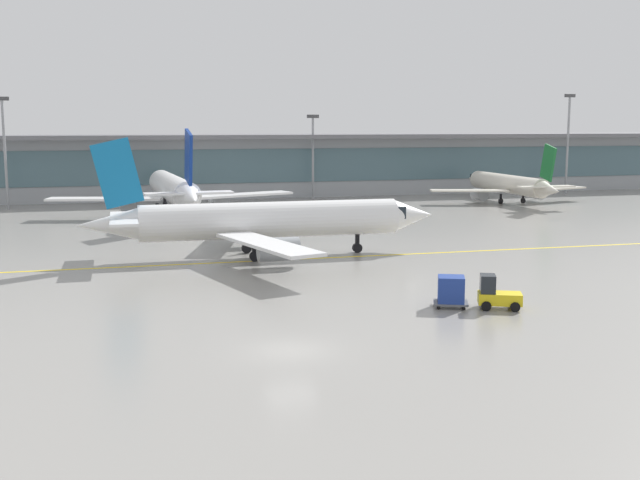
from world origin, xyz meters
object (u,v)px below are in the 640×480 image
object	(u,v)px
gate_airplane_1	(173,189)
apron_light_mast_3	(568,140)
apron_light_mast_2	(313,152)
cargo_dolly_lead	(451,291)
gate_airplane_2	(508,184)
taxiing_regional_jet	(266,221)
apron_light_mast_1	(5,148)
baggage_tug	(496,294)

from	to	relation	value
gate_airplane_1	apron_light_mast_3	bearing A→B (deg)	-81.72
gate_airplane_1	apron_light_mast_2	bearing A→B (deg)	-57.02
gate_airplane_1	cargo_dolly_lead	world-z (taller)	gate_airplane_1
apron_light_mast_3	gate_airplane_2	bearing A→B (deg)	-148.06
apron_light_mast_2	gate_airplane_1	bearing A→B (deg)	-143.63
taxiing_regional_jet	apron_light_mast_2	size ratio (longest dim) A/B	2.44
gate_airplane_1	apron_light_mast_2	size ratio (longest dim) A/B	2.58
apron_light_mast_1	gate_airplane_1	bearing A→B (deg)	-32.33
baggage_tug	cargo_dolly_lead	xyz separation A→B (m)	(-2.51, 1.06, 0.16)
apron_light_mast_2	apron_light_mast_1	bearing A→B (deg)	-175.84
taxiing_regional_jet	apron_light_mast_1	bearing A→B (deg)	120.34
cargo_dolly_lead	apron_light_mast_2	xyz separation A→B (m)	(9.32, 69.45, 5.90)
cargo_dolly_lead	apron_light_mast_3	bearing A→B (deg)	75.45
gate_airplane_2	baggage_tug	bearing A→B (deg)	151.00
apron_light_mast_3	apron_light_mast_1	bearing A→B (deg)	179.98
apron_light_mast_2	cargo_dolly_lead	bearing A→B (deg)	-97.64
apron_light_mast_1	apron_light_mast_3	distance (m)	84.01
gate_airplane_2	apron_light_mast_1	world-z (taller)	apron_light_mast_1
gate_airplane_2	taxiing_regional_jet	world-z (taller)	taxiing_regional_jet
taxiing_regional_jet	baggage_tug	world-z (taller)	taxiing_regional_jet
taxiing_regional_jet	apron_light_mast_3	distance (m)	73.78
taxiing_regional_jet	cargo_dolly_lead	bearing A→B (deg)	-70.14
baggage_tug	apron_light_mast_3	xyz separation A→B (m)	(48.08, 67.36, 7.74)
baggage_tug	taxiing_regional_jet	bearing A→B (deg)	136.96
apron_light_mast_2	apron_light_mast_3	world-z (taller)	apron_light_mast_3
gate_airplane_1	apron_light_mast_3	world-z (taller)	apron_light_mast_3
taxiing_regional_jet	baggage_tug	bearing A→B (deg)	-65.35
gate_airplane_2	apron_light_mast_1	distance (m)	69.27
taxiing_regional_jet	baggage_tug	xyz separation A→B (m)	(9.91, -22.09, -2.16)
gate_airplane_2	taxiing_regional_jet	distance (m)	55.26
cargo_dolly_lead	apron_light_mast_2	distance (m)	70.32
apron_light_mast_2	apron_light_mast_3	xyz separation A→B (m)	(41.27, -3.14, 1.68)
apron_light_mast_1	baggage_tug	bearing A→B (deg)	-61.94
gate_airplane_1	apron_light_mast_1	bearing A→B (deg)	54.28
gate_airplane_2	baggage_tug	world-z (taller)	gate_airplane_2
apron_light_mast_2	gate_airplane_2	bearing A→B (deg)	-26.73
baggage_tug	apron_light_mast_1	xyz separation A→B (m)	(-35.93, 67.40, 7.15)
gate_airplane_1	baggage_tug	xyz separation A→B (m)	(15.22, -54.29, -2.32)
cargo_dolly_lead	apron_light_mast_1	xyz separation A→B (m)	(-33.42, 66.34, 6.99)
gate_airplane_2	apron_light_mast_2	xyz separation A→B (m)	(-25.62, 12.90, 4.35)
baggage_tug	apron_light_mast_3	bearing A→B (deg)	77.27
gate_airplane_1	cargo_dolly_lead	distance (m)	54.77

